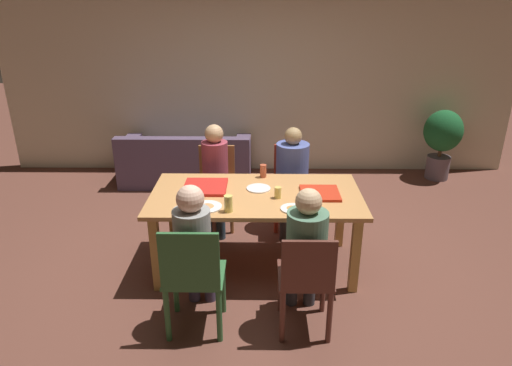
{
  "coord_description": "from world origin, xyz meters",
  "views": [
    {
      "loc": [
        0.05,
        -3.85,
        2.47
      ],
      "look_at": [
        0.0,
        0.1,
        0.84
      ],
      "focal_mm": 31.92,
      "sensor_mm": 36.0,
      "label": 1
    }
  ],
  "objects": [
    {
      "name": "ground_plane",
      "position": [
        0.0,
        0.0,
        0.0
      ],
      "size": [
        20.0,
        20.0,
        0.0
      ],
      "primitive_type": "plane",
      "color": "brown"
    },
    {
      "name": "pizza_box_1",
      "position": [
        -0.48,
        0.12,
        0.79
      ],
      "size": [
        0.41,
        0.41,
        0.03
      ],
      "color": "red",
      "rests_on": "dining_table"
    },
    {
      "name": "drinking_glass_2",
      "position": [
        -0.23,
        -0.38,
        0.84
      ],
      "size": [
        0.07,
        0.07,
        0.15
      ],
      "primitive_type": "cylinder",
      "color": "#DECA62",
      "rests_on": "dining_table"
    },
    {
      "name": "person_3",
      "position": [
        -0.46,
        -0.81,
        0.71
      ],
      "size": [
        0.28,
        0.53,
        1.22
      ],
      "color": "#3C344D",
      "rests_on": "ground"
    },
    {
      "name": "plate_1",
      "position": [
        0.32,
        -0.33,
        0.78
      ],
      "size": [
        0.21,
        0.21,
        0.03
      ],
      "color": "white",
      "rests_on": "dining_table"
    },
    {
      "name": "potted_plant",
      "position": [
        2.6,
        2.36,
        0.62
      ],
      "size": [
        0.53,
        0.53,
        1.0
      ],
      "color": "#60535B",
      "rests_on": "ground"
    },
    {
      "name": "drinking_glass_1",
      "position": [
        0.2,
        -0.1,
        0.83
      ],
      "size": [
        0.06,
        0.06,
        0.11
      ],
      "primitive_type": "cylinder",
      "color": "#E1C45D",
      "rests_on": "dining_table"
    },
    {
      "name": "chair_2",
      "position": [
        0.39,
        0.93,
        0.49
      ],
      "size": [
        0.41,
        0.42,
        0.91
      ],
      "color": "#AA3220",
      "rests_on": "ground"
    },
    {
      "name": "couch",
      "position": [
        -1.01,
        2.18,
        0.27
      ],
      "size": [
        1.8,
        0.8,
        0.73
      ],
      "color": "#54435B",
      "rests_on": "ground"
    },
    {
      "name": "plate_0",
      "position": [
        0.02,
        0.11,
        0.78
      ],
      "size": [
        0.23,
        0.23,
        0.01
      ],
      "color": "white",
      "rests_on": "dining_table"
    },
    {
      "name": "chair_0",
      "position": [
        -0.46,
        0.93,
        0.5
      ],
      "size": [
        0.43,
        0.44,
        0.9
      ],
      "color": "#986134",
      "rests_on": "ground"
    },
    {
      "name": "back_wall",
      "position": [
        0.0,
        2.78,
        1.31
      ],
      "size": [
        7.37,
        0.12,
        2.62
      ],
      "primitive_type": "cube",
      "color": "beige",
      "rests_on": "ground"
    },
    {
      "name": "person_2",
      "position": [
        0.39,
        0.79,
        0.7
      ],
      "size": [
        0.36,
        0.56,
        1.17
      ],
      "color": "#434247",
      "rests_on": "ground"
    },
    {
      "name": "dining_table",
      "position": [
        0.0,
        0.0,
        0.68
      ],
      "size": [
        1.95,
        1.01,
        0.77
      ],
      "color": "tan",
      "rests_on": "ground"
    },
    {
      "name": "person_1",
      "position": [
        0.39,
        -0.83,
        0.7
      ],
      "size": [
        0.31,
        0.49,
        1.2
      ],
      "color": "#36373D",
      "rests_on": "ground"
    },
    {
      "name": "drinking_glass_0",
      "position": [
        0.07,
        0.41,
        0.84
      ],
      "size": [
        0.07,
        0.07,
        0.13
      ],
      "primitive_type": "cylinder",
      "color": "#B54F33",
      "rests_on": "dining_table"
    },
    {
      "name": "person_0",
      "position": [
        -0.46,
        0.78,
        0.7
      ],
      "size": [
        0.29,
        0.5,
        1.2
      ],
      "color": "#2D3F4D",
      "rests_on": "ground"
    },
    {
      "name": "plate_2",
      "position": [
        -0.42,
        -0.3,
        0.78
      ],
      "size": [
        0.26,
        0.26,
        0.03
      ],
      "color": "white",
      "rests_on": "dining_table"
    },
    {
      "name": "chair_3",
      "position": [
        -0.46,
        -0.97,
        0.51
      ],
      "size": [
        0.46,
        0.41,
        0.95
      ],
      "color": "#2E6234",
      "rests_on": "ground"
    },
    {
      "name": "chair_1",
      "position": [
        0.39,
        -0.96,
        0.49
      ],
      "size": [
        0.41,
        0.43,
        0.89
      ],
      "color": "brown",
      "rests_on": "ground"
    },
    {
      "name": "pizza_box_0",
      "position": [
        0.59,
        -0.01,
        0.78
      ],
      "size": [
        0.35,
        0.35,
        0.03
      ],
      "color": "red",
      "rests_on": "dining_table"
    }
  ]
}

